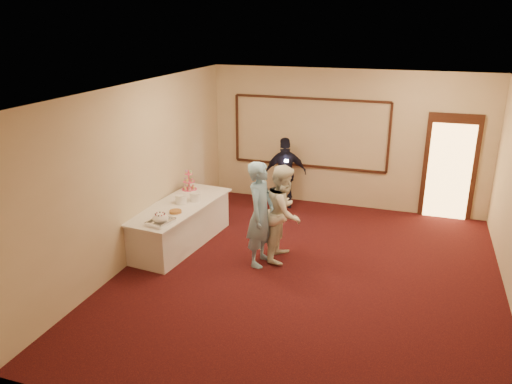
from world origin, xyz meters
TOP-DOWN VIEW (x-y plane):
  - floor at (0.00, 0.00)m, footprint 7.00×7.00m
  - room_walls at (0.00, 0.00)m, footprint 6.04×7.04m
  - wall_molding at (-0.80, 3.47)m, footprint 3.45×0.04m
  - doorway at (2.15, 3.45)m, footprint 1.05×0.07m
  - buffet_table at (-2.53, 0.50)m, footprint 1.18×2.50m
  - pavlova_tray at (-2.42, -0.39)m, footprint 0.39×0.50m
  - cupcake_stand at (-2.73, 1.34)m, footprint 0.30×0.30m
  - plate_stack_a at (-2.53, 0.57)m, footprint 0.21×0.21m
  - plate_stack_b at (-2.33, 0.77)m, footprint 0.21×0.21m
  - tart at (-2.40, 0.11)m, footprint 0.25×0.25m
  - man at (-0.88, 0.23)m, footprint 0.48×0.69m
  - woman at (-0.57, 0.56)m, footprint 0.65×0.83m
  - guest at (-1.19, 2.94)m, footprint 1.00×0.74m
  - camera_flash at (-1.11, 2.70)m, footprint 0.07×0.04m

SIDE VIEW (x-z plane):
  - floor at x=0.00m, z-range 0.00..0.00m
  - buffet_table at x=-2.53m, z-range 0.00..0.77m
  - guest at x=-1.19m, z-range 0.00..1.58m
  - tart at x=-2.40m, z-range 0.77..0.82m
  - woman at x=-0.57m, z-range 0.00..1.68m
  - pavlova_tray at x=-2.42m, z-range 0.76..0.93m
  - plate_stack_b at x=-2.33m, z-range 0.77..0.94m
  - plate_stack_a at x=-2.53m, z-range 0.77..0.95m
  - man at x=-0.88m, z-range 0.00..1.80m
  - cupcake_stand at x=-2.73m, z-range 0.71..1.15m
  - doorway at x=2.15m, z-range -0.02..2.18m
  - camera_flash at x=-1.11m, z-range 1.12..1.17m
  - wall_molding at x=-0.80m, z-range 0.83..2.38m
  - room_walls at x=0.00m, z-range 0.52..3.54m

